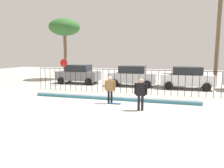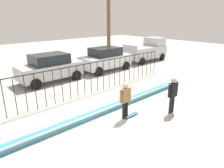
% 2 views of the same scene
% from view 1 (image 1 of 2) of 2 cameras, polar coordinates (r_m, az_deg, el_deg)
% --- Properties ---
extents(ground_plane, '(60.00, 60.00, 0.00)m').
position_cam_1_polar(ground_plane, '(12.74, -1.10, -5.16)').
color(ground_plane, '#ADA89E').
extents(bowl_coping_ledge, '(11.00, 0.40, 0.27)m').
position_cam_1_polar(bowl_coping_ledge, '(13.53, -0.05, -3.85)').
color(bowl_coping_ledge, teal).
rests_on(bowl_coping_ledge, ground).
extents(perimeter_fence, '(14.04, 0.04, 1.82)m').
position_cam_1_polar(perimeter_fence, '(15.72, 2.36, 1.52)').
color(perimeter_fence, black).
rests_on(perimeter_fence, ground).
extents(skateboarder, '(0.67, 0.25, 1.65)m').
position_cam_1_polar(skateboarder, '(12.36, -0.54, -0.89)').
color(skateboarder, black).
rests_on(skateboarder, ground).
extents(skateboard, '(0.80, 0.20, 0.07)m').
position_cam_1_polar(skateboard, '(12.37, 0.70, -5.28)').
color(skateboard, '#26598C').
rests_on(skateboard, ground).
extents(camera_operator, '(0.69, 0.26, 1.71)m').
position_cam_1_polar(camera_operator, '(10.90, 7.94, -2.01)').
color(camera_operator, black).
rests_on(camera_operator, ground).
extents(parked_car_gray, '(4.30, 2.12, 1.90)m').
position_cam_1_polar(parked_car_gray, '(21.32, -9.25, 2.77)').
color(parked_car_gray, slate).
rests_on(parked_car_gray, ground).
extents(parked_car_silver, '(4.30, 2.12, 1.90)m').
position_cam_1_polar(parked_car_silver, '(19.35, 5.68, 2.30)').
color(parked_car_silver, '#B7BABF').
rests_on(parked_car_silver, ground).
extents(parked_car_white, '(4.30, 2.12, 1.90)m').
position_cam_1_polar(parked_car_white, '(18.83, 19.92, 1.69)').
color(parked_car_white, silver).
rests_on(parked_car_white, ground).
extents(stop_sign, '(0.76, 0.07, 2.50)m').
position_cam_1_polar(stop_sign, '(20.39, -13.13, 4.24)').
color(stop_sign, slate).
rests_on(stop_sign, ground).
extents(palm_tree_short, '(3.55, 3.55, 7.04)m').
position_cam_1_polar(palm_tree_short, '(25.33, -12.96, 14.86)').
color(palm_tree_short, brown).
rests_on(palm_tree_short, ground).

